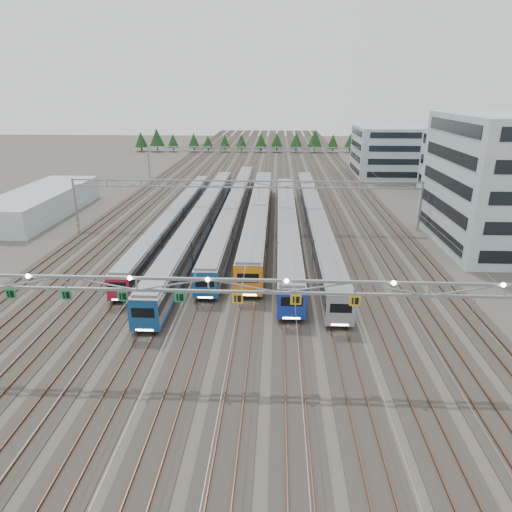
{
  "coord_description": "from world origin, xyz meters",
  "views": [
    {
      "loc": [
        5.18,
        -31.94,
        21.47
      ],
      "look_at": [
        2.87,
        17.12,
        3.5
      ],
      "focal_mm": 32.0,
      "sensor_mm": 36.0,
      "label": 1
    }
  ],
  "objects_px": {
    "train_d": "(259,214)",
    "depot_bldg_north": "(398,151)",
    "train_e": "(287,224)",
    "gantry_near": "(208,288)",
    "gantry_mid": "(245,190)",
    "gantry_far": "(257,153)",
    "depot_bldg_south": "(511,183)",
    "train_a": "(176,217)",
    "train_f": "(315,218)",
    "depot_bldg_mid": "(464,164)",
    "train_c": "(235,207)",
    "west_shed": "(41,203)",
    "train_b": "(202,219)"
  },
  "relations": [
    {
      "from": "gantry_near",
      "to": "gantry_far",
      "type": "relative_size",
      "value": 1.0
    },
    {
      "from": "gantry_mid",
      "to": "train_f",
      "type": "bearing_deg",
      "value": -3.89
    },
    {
      "from": "train_a",
      "to": "gantry_far",
      "type": "height_order",
      "value": "gantry_far"
    },
    {
      "from": "train_d",
      "to": "gantry_far",
      "type": "height_order",
      "value": "gantry_far"
    },
    {
      "from": "depot_bldg_south",
      "to": "train_e",
      "type": "bearing_deg",
      "value": 175.67
    },
    {
      "from": "train_f",
      "to": "depot_bldg_south",
      "type": "relative_size",
      "value": 3.01
    },
    {
      "from": "train_e",
      "to": "depot_bldg_north",
      "type": "xyz_separation_m",
      "value": [
        29.87,
        55.36,
        4.18
      ]
    },
    {
      "from": "train_d",
      "to": "west_shed",
      "type": "height_order",
      "value": "west_shed"
    },
    {
      "from": "train_d",
      "to": "depot_bldg_south",
      "type": "bearing_deg",
      "value": -12.06
    },
    {
      "from": "train_e",
      "to": "gantry_mid",
      "type": "height_order",
      "value": "gantry_mid"
    },
    {
      "from": "train_d",
      "to": "train_e",
      "type": "distance_m",
      "value": 6.92
    },
    {
      "from": "train_d",
      "to": "depot_bldg_north",
      "type": "bearing_deg",
      "value": 55.55
    },
    {
      "from": "train_e",
      "to": "depot_bldg_north",
      "type": "relative_size",
      "value": 2.57
    },
    {
      "from": "train_b",
      "to": "train_e",
      "type": "xyz_separation_m",
      "value": [
        13.5,
        -2.31,
        -0.0
      ]
    },
    {
      "from": "train_c",
      "to": "gantry_far",
      "type": "xyz_separation_m",
      "value": [
        2.25,
        39.08,
        4.37
      ]
    },
    {
      "from": "depot_bldg_mid",
      "to": "depot_bldg_north",
      "type": "distance_m",
      "value": 24.96
    },
    {
      "from": "train_d",
      "to": "gantry_mid",
      "type": "height_order",
      "value": "gantry_mid"
    },
    {
      "from": "train_e",
      "to": "depot_bldg_mid",
      "type": "relative_size",
      "value": 3.53
    },
    {
      "from": "train_a",
      "to": "train_d",
      "type": "xyz_separation_m",
      "value": [
        13.5,
        1.32,
        0.39
      ]
    },
    {
      "from": "train_f",
      "to": "gantry_near",
      "type": "xyz_separation_m",
      "value": [
        -11.3,
        -39.35,
        5.03
      ]
    },
    {
      "from": "train_c",
      "to": "train_e",
      "type": "distance_m",
      "value": 13.77
    },
    {
      "from": "train_c",
      "to": "gantry_mid",
      "type": "xyz_separation_m",
      "value": [
        2.25,
        -5.92,
        4.37
      ]
    },
    {
      "from": "depot_bldg_north",
      "to": "depot_bldg_mid",
      "type": "bearing_deg",
      "value": -71.29
    },
    {
      "from": "depot_bldg_north",
      "to": "west_shed",
      "type": "relative_size",
      "value": 0.73
    },
    {
      "from": "train_d",
      "to": "train_e",
      "type": "relative_size",
      "value": 1.01
    },
    {
      "from": "train_b",
      "to": "depot_bldg_south",
      "type": "distance_m",
      "value": 45.44
    },
    {
      "from": "west_shed",
      "to": "train_b",
      "type": "bearing_deg",
      "value": -15.99
    },
    {
      "from": "train_b",
      "to": "depot_bldg_north",
      "type": "distance_m",
      "value": 68.65
    },
    {
      "from": "depot_bldg_north",
      "to": "west_shed",
      "type": "xyz_separation_m",
      "value": [
        -74.03,
        -44.26,
        -4.04
      ]
    },
    {
      "from": "train_d",
      "to": "train_e",
      "type": "height_order",
      "value": "train_d"
    },
    {
      "from": "train_e",
      "to": "gantry_far",
      "type": "height_order",
      "value": "gantry_far"
    },
    {
      "from": "train_a",
      "to": "train_b",
      "type": "distance_m",
      "value": 4.79
    },
    {
      "from": "train_e",
      "to": "depot_bldg_north",
      "type": "distance_m",
      "value": 63.05
    },
    {
      "from": "train_b",
      "to": "train_f",
      "type": "height_order",
      "value": "train_b"
    },
    {
      "from": "train_b",
      "to": "train_c",
      "type": "distance_m",
      "value": 9.27
    },
    {
      "from": "gantry_far",
      "to": "gantry_mid",
      "type": "bearing_deg",
      "value": -90.0
    },
    {
      "from": "train_d",
      "to": "gantry_near",
      "type": "relative_size",
      "value": 1.01
    },
    {
      "from": "train_f",
      "to": "gantry_mid",
      "type": "xyz_separation_m",
      "value": [
        -11.25,
        0.76,
        4.33
      ]
    },
    {
      "from": "train_b",
      "to": "depot_bldg_mid",
      "type": "height_order",
      "value": "depot_bldg_mid"
    },
    {
      "from": "train_a",
      "to": "gantry_near",
      "type": "relative_size",
      "value": 1.02
    },
    {
      "from": "gantry_near",
      "to": "gantry_mid",
      "type": "xyz_separation_m",
      "value": [
        0.05,
        40.12,
        -0.7
      ]
    },
    {
      "from": "train_b",
      "to": "gantry_near",
      "type": "height_order",
      "value": "gantry_near"
    },
    {
      "from": "train_d",
      "to": "west_shed",
      "type": "distance_m",
      "value": 40.09
    },
    {
      "from": "gantry_mid",
      "to": "west_shed",
      "type": "distance_m",
      "value": 38.21
    },
    {
      "from": "train_a",
      "to": "train_e",
      "type": "relative_size",
      "value": 1.02
    },
    {
      "from": "train_f",
      "to": "depot_bldg_mid",
      "type": "distance_m",
      "value": 43.81
    },
    {
      "from": "train_d",
      "to": "depot_bldg_north",
      "type": "xyz_separation_m",
      "value": [
        34.37,
        50.11,
        3.99
      ]
    },
    {
      "from": "gantry_far",
      "to": "depot_bldg_south",
      "type": "height_order",
      "value": "depot_bldg_south"
    },
    {
      "from": "train_b",
      "to": "depot_bldg_north",
      "type": "bearing_deg",
      "value": 50.73
    },
    {
      "from": "train_b",
      "to": "west_shed",
      "type": "relative_size",
      "value": 2.24
    }
  ]
}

